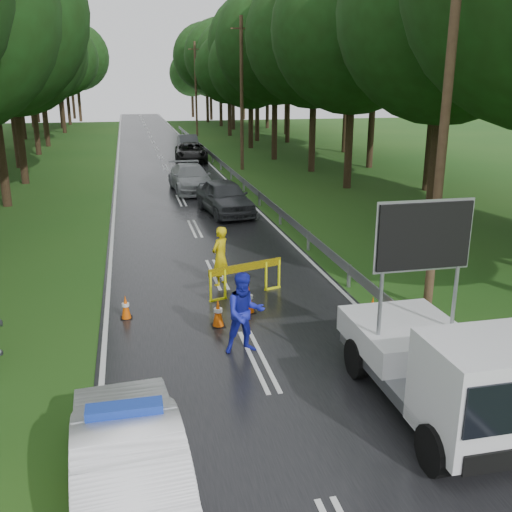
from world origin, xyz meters
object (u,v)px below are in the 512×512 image
object	(u,v)px
barrier	(246,271)
queue_car_first	(225,197)
civilian	(245,313)
queue_car_fourth	(188,144)
work_truck	(447,368)
officer	(220,256)
queue_car_second	(191,178)
queue_car_third	(191,152)
police_sedan	(128,457)

from	to	relation	value
barrier	queue_car_first	size ratio (longest dim) A/B	0.49
civilian	queue_car_first	world-z (taller)	civilian
queue_car_fourth	queue_car_first	bearing A→B (deg)	-92.25
work_truck	barrier	world-z (taller)	work_truck
officer	queue_car_first	xyz separation A→B (m)	(1.75, 9.59, -0.13)
officer	barrier	bearing A→B (deg)	75.23
barrier	officer	bearing A→B (deg)	102.30
queue_car_second	queue_car_third	world-z (taller)	queue_car_second
queue_car_third	queue_car_fourth	bearing A→B (deg)	89.22
work_truck	queue_car_fourth	xyz separation A→B (m)	(-0.20, 41.84, -0.29)
work_truck	queue_car_second	bearing A→B (deg)	94.81
queue_car_first	queue_car_second	world-z (taller)	queue_car_first
officer	queue_car_third	distance (m)	27.98
police_sedan	queue_car_fourth	distance (m)	43.08
officer	queue_car_second	world-z (taller)	officer
police_sedan	officer	bearing A→B (deg)	-111.57
barrier	queue_car_fourth	xyz separation A→B (m)	(2.05, 34.90, 0.01)
queue_car_third	civilian	bearing A→B (deg)	-90.89
police_sedan	queue_car_first	distance (m)	18.98
barrier	queue_car_fourth	size ratio (longest dim) A/B	0.50
barrier	civilian	world-z (taller)	civilian
police_sedan	barrier	size ratio (longest dim) A/B	1.98
work_truck	barrier	bearing A→B (deg)	107.90
work_truck	queue_car_first	distance (m)	17.57
civilian	queue_car_first	size ratio (longest dim) A/B	0.41
police_sedan	civilian	xyz separation A→B (m)	(2.61, 4.35, 0.23)
work_truck	queue_car_second	size ratio (longest dim) A/B	0.94
civilian	queue_car_third	size ratio (longest dim) A/B	0.37
civilian	queue_car_second	size ratio (longest dim) A/B	0.37
officer	queue_car_first	size ratio (longest dim) A/B	0.40
queue_car_first	queue_car_second	distance (m)	6.07
queue_car_second	queue_car_fourth	bearing A→B (deg)	81.10
work_truck	civilian	xyz separation A→B (m)	(-2.99, 3.45, -0.08)
barrier	queue_car_fourth	distance (m)	34.96
civilian	police_sedan	bearing A→B (deg)	-124.30
police_sedan	queue_car_second	bearing A→B (deg)	-102.55
queue_car_first	queue_car_fourth	bearing A→B (deg)	80.40
officer	queue_car_second	xyz separation A→B (m)	(0.83, 15.59, -0.18)
police_sedan	queue_car_first	size ratio (longest dim) A/B	0.96
queue_car_second	work_truck	bearing A→B (deg)	-88.42
work_truck	queue_car_second	distance (m)	23.62
barrier	officer	distance (m)	1.17
officer	queue_car_third	size ratio (longest dim) A/B	0.36
civilian	queue_car_second	world-z (taller)	civilian
police_sedan	queue_car_third	distance (m)	37.08
police_sedan	queue_car_first	bearing A→B (deg)	-107.94
police_sedan	queue_car_fourth	xyz separation A→B (m)	(5.40, 42.74, 0.02)
police_sedan	officer	size ratio (longest dim) A/B	2.43
barrier	queue_car_third	xyz separation A→B (m)	(1.62, 28.90, -0.03)
civilian	queue_car_fourth	distance (m)	38.50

